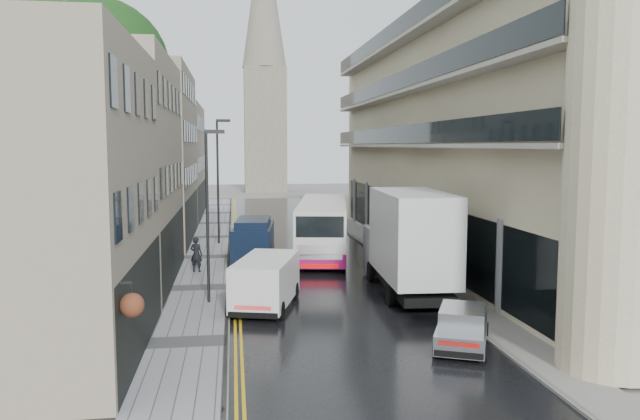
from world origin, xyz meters
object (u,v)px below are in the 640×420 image
object	(u,v)px
lamp_post_near	(207,217)
pedestrian	(196,254)
cream_bus	(299,236)
white_lorry	(390,250)
tree_near	(52,143)
white_van	(233,291)
lamp_post_far	(218,182)
tree_far	(113,154)
silver_hatchback	(437,336)
navy_van	(233,245)

from	to	relation	value
lamp_post_near	pedestrian	bearing A→B (deg)	93.68
cream_bus	white_lorry	size ratio (longest dim) A/B	1.35
tree_near	lamp_post_near	bearing A→B (deg)	-27.20
tree_near	cream_bus	size ratio (longest dim) A/B	1.12
tree_near	pedestrian	distance (m)	9.08
cream_bus	white_van	bearing A→B (deg)	-99.75
lamp_post_far	tree_far	bearing A→B (deg)	-178.13
tree_far	lamp_post_near	world-z (taller)	tree_far
white_lorry	pedestrian	size ratio (longest dim) A/B	4.85
silver_hatchback	lamp_post_near	distance (m)	11.29
cream_bus	white_lorry	distance (m)	10.00
white_van	lamp_post_far	bearing A→B (deg)	108.30
lamp_post_near	silver_hatchback	bearing A→B (deg)	-49.88
tree_near	white_van	bearing A→B (deg)	-35.97
tree_near	navy_van	xyz separation A→B (m)	(8.20, 3.74, -5.56)
white_van	lamp_post_near	distance (m)	3.67
silver_hatchback	white_van	distance (m)	8.54
tree_near	cream_bus	world-z (taller)	tree_near
cream_bus	navy_van	world-z (taller)	cream_bus
tree_far	lamp_post_far	distance (m)	7.18
tree_far	cream_bus	size ratio (longest dim) A/B	1.01
pedestrian	tree_near	bearing A→B (deg)	47.43
navy_van	lamp_post_far	bearing A→B (deg)	102.42
silver_hatchback	tree_near	bearing A→B (deg)	166.10
navy_van	white_lorry	bearing A→B (deg)	-46.77
navy_van	pedestrian	bearing A→B (deg)	-152.07
navy_van	lamp_post_near	world-z (taller)	lamp_post_near
cream_bus	white_lorry	world-z (taller)	white_lorry
white_lorry	lamp_post_near	world-z (taller)	lamp_post_near
white_van	navy_van	world-z (taller)	navy_van
tree_far	white_lorry	size ratio (longest dim) A/B	1.37
lamp_post_far	pedestrian	bearing A→B (deg)	-91.08
navy_van	pedestrian	size ratio (longest dim) A/B	2.84
cream_bus	pedestrian	size ratio (longest dim) A/B	6.57
lamp_post_far	white_lorry	bearing A→B (deg)	-62.17
tree_near	silver_hatchback	xyz separation A→B (m)	(14.71, -11.47, -6.24)
tree_near	lamp_post_far	xyz separation A→B (m)	(7.22, 12.67, -2.61)
cream_bus	white_lorry	xyz separation A→B (m)	(2.90, -9.55, 0.71)
tree_far	navy_van	bearing A→B (deg)	-49.54
tree_near	white_lorry	distance (m)	16.27
white_lorry	lamp_post_near	size ratio (longest dim) A/B	1.24
cream_bus	white_van	distance (m)	11.15
white_lorry	silver_hatchback	world-z (taller)	white_lorry
pedestrian	silver_hatchback	bearing A→B (deg)	142.46
white_lorry	pedestrian	xyz separation A→B (m)	(-8.55, 7.96, -1.36)
tree_far	tree_near	bearing A→B (deg)	-91.32
silver_hatchback	pedestrian	bearing A→B (deg)	144.42
white_lorry	navy_van	size ratio (longest dim) A/B	1.71
silver_hatchback	white_van	size ratio (longest dim) A/B	0.76
white_lorry	tree_far	bearing A→B (deg)	131.59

